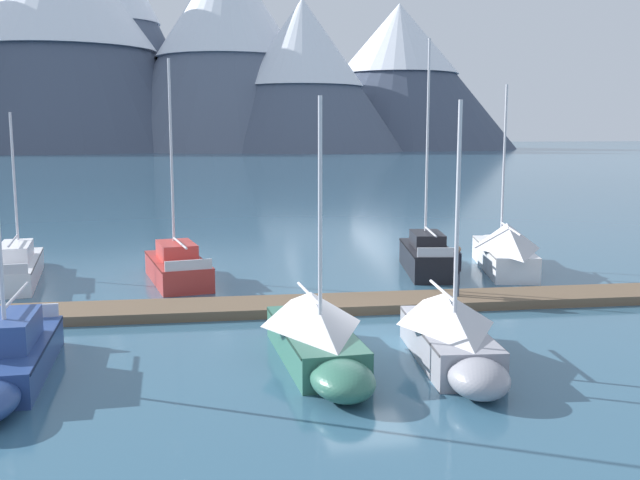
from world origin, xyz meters
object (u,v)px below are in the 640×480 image
Objects in this scene: sailboat_second_berth at (5,359)px; sailboat_mid_dock_starboard at (317,333)px; sailboat_far_berth at (451,333)px; person_on_dock at (457,267)px; sailboat_mid_dock_port at (175,264)px; sailboat_end_of_dock at (503,247)px; sailboat_outer_slip at (425,254)px; sailboat_nearest_berth at (18,265)px.

sailboat_mid_dock_starboard is at bearing -0.59° from sailboat_second_berth.
person_on_dock is at bearing 66.12° from sailboat_far_berth.
sailboat_mid_dock_port reaches higher than sailboat_end_of_dock.
sailboat_end_of_dock reaches higher than sailboat_mid_dock_starboard.
sailboat_mid_dock_port is at bearing 177.32° from sailboat_end_of_dock.
sailboat_end_of_dock is 7.03m from person_on_dock.
sailboat_end_of_dock reaches higher than person_on_dock.
sailboat_outer_slip reaches higher than sailboat_far_berth.
sailboat_outer_slip reaches higher than sailboat_nearest_berth.
sailboat_far_berth is 0.69× the size of sailboat_outer_slip.
sailboat_nearest_berth is at bearing 174.17° from sailboat_end_of_dock.
sailboat_mid_dock_port is (4.02, 11.26, 0.04)m from sailboat_second_berth.
sailboat_second_berth is 1.31× the size of sailboat_far_berth.
sailboat_nearest_berth is 19.79m from sailboat_end_of_dock.
sailboat_second_berth is 1.11× the size of sailboat_end_of_dock.
sailboat_far_berth is 3.86× the size of person_on_dock.
sailboat_end_of_dock is (3.27, -0.52, 0.28)m from sailboat_outer_slip.
sailboat_second_berth is 10.67m from sailboat_far_berth.
sailboat_mid_dock_port reaches higher than sailboat_mid_dock_starboard.
sailboat_far_berth is 6.51m from person_on_dock.
sailboat_outer_slip is (3.72, 11.98, -0.12)m from sailboat_far_berth.
sailboat_outer_slip reaches higher than sailboat_mid_dock_port.
person_on_dock is (-1.09, -6.04, 0.58)m from sailboat_outer_slip.
sailboat_second_berth is at bearing -142.18° from sailboat_outer_slip.
sailboat_mid_dock_starboard is 0.70× the size of sailboat_outer_slip.
sailboat_second_berth reaches higher than sailboat_mid_dock_port.
person_on_dock is at bearing -100.19° from sailboat_outer_slip.
sailboat_mid_dock_starboard reaches higher than sailboat_nearest_berth.
sailboat_nearest_berth is at bearing 126.56° from sailboat_mid_dock_starboard.
sailboat_mid_dock_port is at bearing -12.72° from sailboat_nearest_berth.
sailboat_second_berth is at bearing -158.96° from person_on_dock.
sailboat_far_berth is at bearing -13.07° from sailboat_mid_dock_starboard.
sailboat_second_berth is at bearing 179.41° from sailboat_mid_dock_starboard.
sailboat_nearest_berth reaches higher than sailboat_far_berth.
person_on_dock is at bearing 41.25° from sailboat_mid_dock_starboard.
sailboat_outer_slip is (6.99, 11.22, -0.11)m from sailboat_mid_dock_starboard.
sailboat_far_berth is (3.28, -0.76, 0.01)m from sailboat_mid_dock_starboard.
sailboat_mid_dock_starboard is at bearing -73.58° from sailboat_mid_dock_port.
sailboat_mid_dock_port is 10.33m from sailboat_outer_slip.
sailboat_mid_dock_port is 13.79m from sailboat_far_berth.
sailboat_mid_dock_starboard is (3.34, -11.33, 0.18)m from sailboat_mid_dock_port.
sailboat_mid_dock_starboard is 7.87m from person_on_dock.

